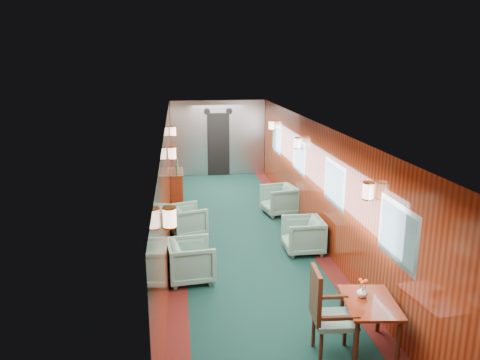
% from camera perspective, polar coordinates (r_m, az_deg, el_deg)
% --- Properties ---
extents(room, '(12.00, 12.10, 2.40)m').
position_cam_1_polar(room, '(9.13, 0.55, 1.93)').
color(room, black).
rests_on(room, ground).
extents(bulkhead, '(2.98, 0.17, 2.39)m').
position_cam_1_polar(bulkhead, '(14.99, -2.67, 5.10)').
color(bulkhead, '#B1B4B9').
rests_on(bulkhead, ground).
extents(windows_right, '(0.02, 8.60, 0.80)m').
position_cam_1_polar(windows_right, '(9.73, 9.05, 1.41)').
color(windows_right, '#ACAFB3').
rests_on(windows_right, ground).
extents(wall_sconces, '(2.97, 7.97, 0.25)m').
position_cam_1_polar(wall_sconces, '(9.65, 0.07, 3.55)').
color(wall_sconces, '#FFECC6').
rests_on(wall_sconces, ground).
extents(dining_table, '(0.74, 0.97, 0.68)m').
position_cam_1_polar(dining_table, '(6.32, 15.52, -14.92)').
color(dining_table, '#64200D').
rests_on(dining_table, ground).
extents(side_chair, '(0.56, 0.59, 1.17)m').
position_cam_1_polar(side_chair, '(6.04, 10.45, -15.34)').
color(side_chair, '#204C43').
rests_on(side_chair, ground).
extents(credenza, '(0.31, 1.00, 1.17)m').
position_cam_1_polar(credenza, '(11.96, -7.69, -1.00)').
color(credenza, '#64200D').
rests_on(credenza, ground).
extents(flower_vase, '(0.17, 0.17, 0.14)m').
position_cam_1_polar(flower_vase, '(6.31, 14.69, -13.04)').
color(flower_vase, beige).
rests_on(flower_vase, dining_table).
extents(armchair_left_near, '(0.84, 0.82, 0.70)m').
position_cam_1_polar(armchair_left_near, '(7.99, -6.00, -9.76)').
color(armchair_left_near, '#204C43').
rests_on(armchair_left_near, ground).
extents(armchair_left_far, '(0.89, 0.88, 0.65)m').
position_cam_1_polar(armchair_left_far, '(10.00, -6.41, -4.87)').
color(armchair_left_far, '#204C43').
rests_on(armchair_left_far, ground).
extents(armchair_right_near, '(0.75, 0.73, 0.68)m').
position_cam_1_polar(armchair_right_near, '(9.14, 7.68, -6.70)').
color(armchair_right_near, '#204C43').
rests_on(armchair_right_near, ground).
extents(armchair_right_far, '(0.89, 0.87, 0.70)m').
position_cam_1_polar(armchair_right_far, '(11.28, 4.78, -2.44)').
color(armchair_right_far, '#204C43').
rests_on(armchair_right_far, ground).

